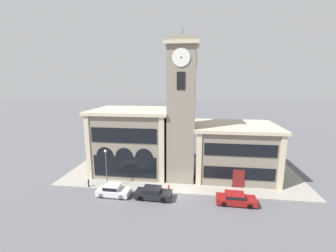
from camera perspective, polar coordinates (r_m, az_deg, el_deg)
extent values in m
plane|color=#56565B|center=(29.60, 2.58, -16.92)|extent=(300.00, 300.00, 0.00)
cube|color=gray|center=(35.70, 3.55, -11.72)|extent=(34.80, 13.61, 0.15)
cube|color=gray|center=(31.03, 3.46, 2.46)|extent=(3.71, 3.71, 18.51)
cube|color=beige|center=(31.07, 3.67, 20.02)|extent=(4.41, 4.41, 0.45)
cube|color=gray|center=(31.15, 3.69, 20.98)|extent=(3.42, 3.42, 0.60)
cylinder|color=#4C4C51|center=(31.32, 3.71, 22.60)|extent=(0.10, 0.10, 1.20)
cylinder|color=silver|center=(28.94, 3.36, 17.00)|extent=(2.24, 0.10, 2.24)
cylinder|color=black|center=(28.87, 3.35, 17.02)|extent=(0.18, 0.04, 0.18)
cylinder|color=silver|center=(30.76, 7.33, 16.58)|extent=(0.10, 2.24, 2.24)
cylinder|color=black|center=(30.76, 7.47, 16.58)|extent=(0.04, 0.18, 0.18)
cube|color=black|center=(28.79, 3.29, 11.41)|extent=(1.04, 0.10, 2.20)
cube|color=gray|center=(35.86, -8.84, -3.94)|extent=(11.24, 8.91, 9.37)
cube|color=beige|center=(34.93, -9.08, 3.87)|extent=(11.94, 9.61, 0.45)
cube|color=beige|center=(33.75, -19.68, -5.42)|extent=(0.70, 0.16, 9.37)
cube|color=beige|center=(30.48, -1.64, -6.50)|extent=(0.70, 0.16, 9.37)
cube|color=black|center=(31.21, -11.26, -2.37)|extent=(9.22, 0.10, 2.06)
cube|color=black|center=(32.53, -10.96, -10.11)|extent=(8.99, 0.10, 3.00)
cylinder|color=black|center=(33.00, -15.73, -7.26)|extent=(2.47, 0.06, 2.47)
cylinder|color=black|center=(32.02, -11.07, -7.61)|extent=(2.47, 0.06, 2.47)
cylinder|color=black|center=(31.26, -6.13, -7.92)|extent=(2.47, 0.06, 2.47)
cube|color=gray|center=(35.18, 16.43, -6.28)|extent=(11.17, 8.91, 7.35)
cube|color=beige|center=(34.25, 16.78, -0.03)|extent=(11.87, 9.61, 0.45)
cube|color=beige|center=(30.45, 7.84, -8.63)|extent=(0.70, 0.16, 7.35)
cube|color=beige|center=(32.31, 26.96, -8.61)|extent=(0.70, 0.16, 7.35)
cube|color=black|center=(30.48, 17.86, -5.86)|extent=(9.16, 0.10, 1.62)
cube|color=maroon|center=(31.81, 17.43, -12.73)|extent=(1.50, 0.12, 2.65)
cube|color=black|center=(31.52, 17.51, -11.40)|extent=(9.16, 0.10, 1.65)
cube|color=silver|center=(29.76, -13.62, -15.93)|extent=(4.10, 1.93, 0.70)
cube|color=silver|center=(29.55, -13.98, -14.80)|extent=(1.99, 1.69, 0.55)
cube|color=black|center=(29.55, -13.98, -14.80)|extent=(1.91, 1.72, 0.41)
cylinder|color=black|center=(30.09, -10.71, -15.93)|extent=(0.65, 0.24, 0.65)
cylinder|color=black|center=(28.77, -11.83, -17.31)|extent=(0.65, 0.24, 0.65)
cylinder|color=black|center=(30.97, -15.23, -15.32)|extent=(0.65, 0.24, 0.65)
cylinder|color=black|center=(29.70, -16.55, -16.59)|extent=(0.65, 0.24, 0.65)
cube|color=black|center=(28.45, -3.70, -16.89)|extent=(4.42, 2.00, 0.75)
cube|color=black|center=(28.20, -4.08, -15.75)|extent=(2.15, 1.75, 0.48)
cube|color=black|center=(28.20, -4.08, -15.75)|extent=(2.07, 1.78, 0.36)
cylinder|color=black|center=(29.02, -0.59, -16.75)|extent=(0.69, 0.24, 0.69)
cylinder|color=black|center=(27.59, -1.21, -18.32)|extent=(0.69, 0.24, 0.69)
cylinder|color=black|center=(29.56, -5.99, -16.27)|extent=(0.69, 0.24, 0.69)
cylinder|color=black|center=(28.16, -6.91, -17.76)|extent=(0.69, 0.24, 0.69)
cube|color=maroon|center=(28.41, 16.88, -17.54)|extent=(4.57, 1.96, 0.67)
cube|color=maroon|center=(28.12, 16.57, -16.50)|extent=(2.21, 1.71, 0.48)
cube|color=black|center=(28.12, 16.57, -16.50)|extent=(2.13, 1.74, 0.36)
cylinder|color=black|center=(29.42, 19.47, -17.09)|extent=(0.63, 0.24, 0.62)
cylinder|color=black|center=(28.04, 20.06, -18.61)|extent=(0.63, 0.24, 0.62)
cylinder|color=black|center=(29.05, 13.78, -17.13)|extent=(0.63, 0.24, 0.62)
cylinder|color=black|center=(27.64, 14.04, -18.69)|extent=(0.63, 0.24, 0.62)
cylinder|color=#4C4C51|center=(31.20, -15.35, -10.69)|extent=(0.12, 0.12, 4.77)
sphere|color=silver|center=(30.36, -15.60, -6.18)|extent=(0.36, 0.36, 0.36)
cylinder|color=black|center=(32.69, -19.54, -13.59)|extent=(0.18, 0.18, 0.90)
sphere|color=black|center=(32.48, -19.60, -12.74)|extent=(0.16, 0.16, 0.16)
cylinder|color=red|center=(29.84, 0.16, -15.59)|extent=(0.22, 0.22, 0.70)
sphere|color=red|center=(29.65, 0.16, -14.85)|extent=(0.19, 0.19, 0.19)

